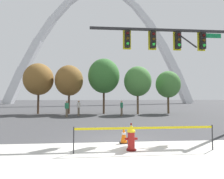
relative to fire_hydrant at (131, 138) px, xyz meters
The scene contains 14 objects.
ground_plane 1.22m from the fire_hydrant, 107.85° to the left, with size 240.00×240.00×0.00m, color #3D3D3F.
fire_hydrant is the anchor object (origin of this frame).
caution_tape_barrier 0.55m from the fire_hydrant, 23.91° to the right, with size 5.10×0.12×0.93m.
traffic_cone_by_hydrant 1.02m from the fire_hydrant, 97.22° to the left, with size 0.36×0.36×0.73m.
traffic_signal_gantry 5.95m from the fire_hydrant, 37.45° to the left, with size 7.82×0.44×6.00m.
monument_arch 50.36m from the fire_hydrant, 90.42° to the left, with size 57.69×2.40×37.37m.
tree_far_left 17.18m from the fire_hydrant, 119.30° to the left, with size 3.39×3.39×5.93m.
tree_left_mid 15.72m from the fire_hydrant, 107.81° to the left, with size 3.28×3.28×5.74m.
tree_center_left 14.91m from the fire_hydrant, 92.34° to the left, with size 3.74×3.74×6.54m.
tree_center_right 14.45m from the fire_hydrant, 76.29° to the left, with size 3.17×3.17×5.55m.
tree_right_mid 16.14m from the fire_hydrant, 63.13° to the left, with size 2.93×2.93×5.12m.
pedestrian_walking_left 11.97m from the fire_hydrant, 111.17° to the left, with size 0.39×0.33×1.59m.
pedestrian_standing_center 12.82m from the fire_hydrant, 104.92° to the left, with size 0.39×0.38×1.59m.
pedestrian_walking_right 12.21m from the fire_hydrant, 84.15° to the left, with size 0.26×0.37×1.59m.
Camera 1 is at (-0.85, -7.50, 1.94)m, focal length 28.16 mm.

